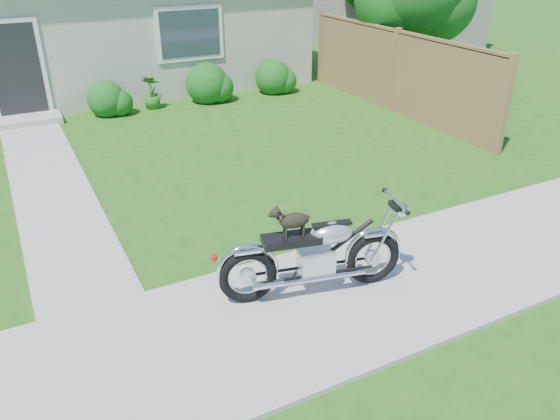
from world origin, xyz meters
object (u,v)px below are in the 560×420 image
(house, at_px, (60,2))
(potted_plant_right, at_px, (152,92))
(fence, at_px, (395,71))
(motorcycle_with_dog, at_px, (316,254))

(house, bearing_deg, potted_plant_right, -69.28)
(fence, xyz_separation_m, motorcycle_with_dog, (-5.43, -5.55, -0.40))
(motorcycle_with_dog, bearing_deg, potted_plant_right, 99.81)
(house, xyz_separation_m, potted_plant_right, (1.30, -3.44, -1.76))
(fence, bearing_deg, house, 135.26)
(potted_plant_right, bearing_deg, house, 110.72)
(potted_plant_right, bearing_deg, fence, -29.25)
(potted_plant_right, bearing_deg, motorcycle_with_dog, -92.92)
(house, xyz_separation_m, fence, (6.30, -6.24, -1.22))
(house, distance_m, motorcycle_with_dog, 11.94)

